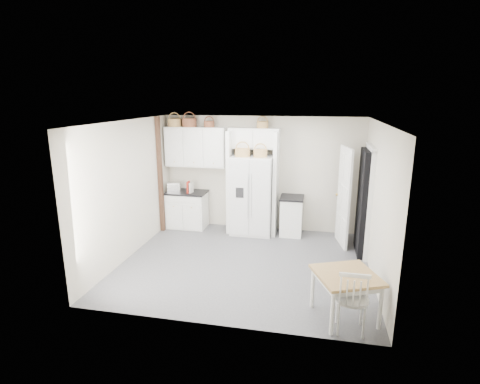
# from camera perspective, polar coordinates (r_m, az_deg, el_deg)

# --- Properties ---
(floor) EXTENTS (4.50, 4.50, 0.00)m
(floor) POSITION_cam_1_polar(r_m,az_deg,el_deg) (7.11, 0.73, -10.76)
(floor) COLOR #44444D
(floor) RESTS_ON ground
(ceiling) EXTENTS (4.50, 4.50, 0.00)m
(ceiling) POSITION_cam_1_polar(r_m,az_deg,el_deg) (6.45, 0.81, 10.64)
(ceiling) COLOR white
(ceiling) RESTS_ON wall_back
(wall_back) EXTENTS (4.50, 0.00, 4.50)m
(wall_back) POSITION_cam_1_polar(r_m,az_deg,el_deg) (8.58, 3.32, 2.79)
(wall_back) COLOR beige
(wall_back) RESTS_ON floor
(wall_left) EXTENTS (0.00, 4.00, 4.00)m
(wall_left) POSITION_cam_1_polar(r_m,az_deg,el_deg) (7.41, -16.57, 0.35)
(wall_left) COLOR beige
(wall_left) RESTS_ON floor
(wall_right) EXTENTS (0.00, 4.00, 4.00)m
(wall_right) POSITION_cam_1_polar(r_m,az_deg,el_deg) (6.63, 20.24, -1.57)
(wall_right) COLOR beige
(wall_right) RESTS_ON floor
(refrigerator) EXTENTS (0.91, 0.73, 1.76)m
(refrigerator) POSITION_cam_1_polar(r_m,az_deg,el_deg) (8.36, 1.90, -0.46)
(refrigerator) COLOR white
(refrigerator) RESTS_ON floor
(base_cab_left) EXTENTS (0.89, 0.56, 0.83)m
(base_cab_left) POSITION_cam_1_polar(r_m,az_deg,el_deg) (8.93, -8.05, -2.74)
(base_cab_left) COLOR white
(base_cab_left) RESTS_ON floor
(base_cab_right) EXTENTS (0.47, 0.57, 0.83)m
(base_cab_right) POSITION_cam_1_polar(r_m,az_deg,el_deg) (8.45, 7.84, -3.71)
(base_cab_right) COLOR white
(base_cab_right) RESTS_ON floor
(dining_table) EXTENTS (1.04, 1.04, 0.66)m
(dining_table) POSITION_cam_1_polar(r_m,az_deg,el_deg) (5.58, 15.70, -14.99)
(dining_table) COLOR olive
(dining_table) RESTS_ON floor
(windsor_chair) EXTENTS (0.45, 0.41, 0.91)m
(windsor_chair) POSITION_cam_1_polar(r_m,az_deg,el_deg) (5.27, 16.60, -15.40)
(windsor_chair) COLOR white
(windsor_chair) RESTS_ON floor
(counter_left) EXTENTS (0.93, 0.60, 0.04)m
(counter_left) POSITION_cam_1_polar(r_m,az_deg,el_deg) (8.81, -8.15, -0.05)
(counter_left) COLOR black
(counter_left) RESTS_ON base_cab_left
(counter_right) EXTENTS (0.51, 0.61, 0.04)m
(counter_right) POSITION_cam_1_polar(r_m,az_deg,el_deg) (8.32, 7.94, -0.86)
(counter_right) COLOR black
(counter_right) RESTS_ON base_cab_right
(toaster) EXTENTS (0.33, 0.24, 0.20)m
(toaster) POSITION_cam_1_polar(r_m,az_deg,el_deg) (8.90, -10.03, 0.82)
(toaster) COLOR silver
(toaster) RESTS_ON counter_left
(cookbook_red) EXTENTS (0.05, 0.18, 0.26)m
(cookbook_red) POSITION_cam_1_polar(r_m,az_deg,el_deg) (8.68, -7.87, 0.76)
(cookbook_red) COLOR #9C1A10
(cookbook_red) RESTS_ON counter_left
(cookbook_cream) EXTENTS (0.06, 0.16, 0.23)m
(cookbook_cream) POSITION_cam_1_polar(r_m,az_deg,el_deg) (8.66, -7.45, 0.64)
(cookbook_cream) COLOR beige
(cookbook_cream) RESTS_ON counter_left
(basket_upper_a) EXTENTS (0.31, 0.31, 0.18)m
(basket_upper_a) POSITION_cam_1_polar(r_m,az_deg,el_deg) (8.78, -9.94, 10.37)
(basket_upper_a) COLOR #A4774B
(basket_upper_a) RESTS_ON upper_cabinet
(basket_upper_b) EXTENTS (0.32, 0.32, 0.19)m
(basket_upper_b) POSITION_cam_1_polar(r_m,az_deg,el_deg) (8.66, -7.72, 10.44)
(basket_upper_b) COLOR brown
(basket_upper_b) RESTS_ON upper_cabinet
(basket_upper_c) EXTENTS (0.23, 0.23, 0.14)m
(basket_upper_c) POSITION_cam_1_polar(r_m,az_deg,el_deg) (8.52, -4.73, 10.27)
(basket_upper_c) COLOR brown
(basket_upper_c) RESTS_ON upper_cabinet
(basket_bridge_b) EXTENTS (0.25, 0.25, 0.14)m
(basket_bridge_b) POSITION_cam_1_polar(r_m,az_deg,el_deg) (8.26, 3.45, 10.20)
(basket_bridge_b) COLOR #A4774B
(basket_bridge_b) RESTS_ON bridge_cabinet
(basket_fridge_a) EXTENTS (0.33, 0.33, 0.17)m
(basket_fridge_a) POSITION_cam_1_polar(r_m,az_deg,el_deg) (8.11, 0.38, 6.05)
(basket_fridge_a) COLOR #A4774B
(basket_fridge_a) RESTS_ON refrigerator
(basket_fridge_b) EXTENTS (0.30, 0.30, 0.16)m
(basket_fridge_b) POSITION_cam_1_polar(r_m,az_deg,el_deg) (8.04, 3.11, 5.91)
(basket_fridge_b) COLOR #A4774B
(basket_fridge_b) RESTS_ON refrigerator
(upper_cabinet) EXTENTS (1.40, 0.34, 0.90)m
(upper_cabinet) POSITION_cam_1_polar(r_m,az_deg,el_deg) (8.66, -6.73, 6.85)
(upper_cabinet) COLOR white
(upper_cabinet) RESTS_ON wall_back
(bridge_cabinet) EXTENTS (1.12, 0.34, 0.45)m
(bridge_cabinet) POSITION_cam_1_polar(r_m,az_deg,el_deg) (8.31, 2.19, 8.19)
(bridge_cabinet) COLOR white
(bridge_cabinet) RESTS_ON wall_back
(fridge_panel_left) EXTENTS (0.08, 0.60, 2.30)m
(fridge_panel_left) POSITION_cam_1_polar(r_m,az_deg,el_deg) (8.45, -1.44, 1.58)
(fridge_panel_left) COLOR white
(fridge_panel_left) RESTS_ON floor
(fridge_panel_right) EXTENTS (0.08, 0.60, 2.30)m
(fridge_panel_right) POSITION_cam_1_polar(r_m,az_deg,el_deg) (8.28, 5.46, 1.26)
(fridge_panel_right) COLOR white
(fridge_panel_right) RESTS_ON floor
(trim_post) EXTENTS (0.09, 0.09, 2.60)m
(trim_post) POSITION_cam_1_polar(r_m,az_deg,el_deg) (8.57, -12.07, 2.48)
(trim_post) COLOR #301E0F
(trim_post) RESTS_ON floor
(doorway_void) EXTENTS (0.18, 0.85, 2.05)m
(doorway_void) POSITION_cam_1_polar(r_m,az_deg,el_deg) (7.64, 18.36, -1.50)
(doorway_void) COLOR black
(doorway_void) RESTS_ON floor
(door_slab) EXTENTS (0.21, 0.79, 2.05)m
(door_slab) POSITION_cam_1_polar(r_m,az_deg,el_deg) (7.93, 15.53, -0.73)
(door_slab) COLOR white
(door_slab) RESTS_ON floor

